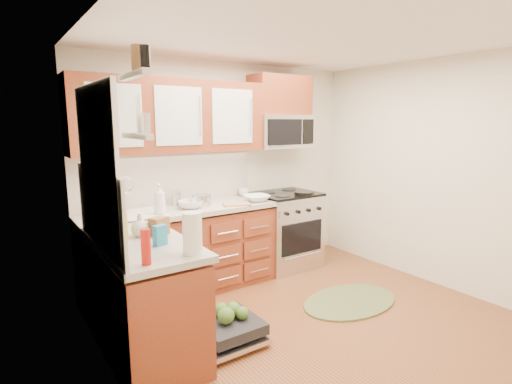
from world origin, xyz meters
TOP-DOWN VIEW (x-y plane):
  - floor at (0.00, 0.00)m, footprint 3.50×3.50m
  - ceiling at (0.00, 0.00)m, footprint 3.50×3.50m
  - wall_back at (0.00, 1.75)m, footprint 3.50×0.04m
  - wall_left at (-1.75, 0.00)m, footprint 0.04×3.50m
  - wall_right at (1.75, 0.00)m, footprint 0.04×3.50m
  - base_cabinet_back at (-0.73, 1.45)m, footprint 2.05×0.60m
  - base_cabinet_left at (-1.45, 0.52)m, footprint 0.60×1.25m
  - countertop_back at (-0.72, 1.44)m, footprint 2.07×0.64m
  - countertop_left at (-1.44, 0.53)m, footprint 0.64×1.27m
  - backsplash_back at (-0.73, 1.74)m, footprint 2.05×0.02m
  - backsplash_left at (-1.74, 0.52)m, footprint 0.02×1.25m
  - upper_cabinets at (-0.73, 1.57)m, footprint 2.05×0.35m
  - cabinet_over_mw at (0.68, 1.57)m, footprint 0.76×0.35m
  - range at (0.68, 1.43)m, footprint 0.76×0.64m
  - microwave at (0.68, 1.55)m, footprint 0.76×0.38m
  - sink at (-1.25, 1.42)m, footprint 0.62×0.50m
  - dishwasher at (-0.86, 0.30)m, footprint 0.70×0.60m
  - window at (-1.74, 0.50)m, footprint 0.03×1.05m
  - window_blind at (-1.71, 0.50)m, footprint 0.02×0.96m
  - shelf_upper at (-1.72, -0.35)m, footprint 0.04×0.40m
  - shelf_lower at (-1.72, -0.35)m, footprint 0.04×0.40m
  - rug at (0.57, 0.23)m, footprint 1.19×0.87m
  - skillet at (0.76, 1.18)m, footprint 0.29×0.29m
  - stock_pot at (-0.49, 1.41)m, footprint 0.26×0.26m
  - cutting_board at (-0.15, 1.24)m, footprint 0.33×0.27m
  - canister at (-0.70, 1.59)m, footprint 0.12×0.12m
  - paper_towel_roll at (-1.25, 0.03)m, footprint 0.17×0.17m
  - mustard_bottle at (-1.55, 0.62)m, footprint 0.08×0.08m
  - red_bottle at (-1.59, 0.00)m, footprint 0.07×0.07m
  - wooden_box at (-1.27, 0.61)m, footprint 0.17×0.15m
  - blue_carton at (-1.36, 0.34)m, footprint 0.10×0.08m
  - bowl_a at (0.15, 1.30)m, footprint 0.34×0.34m
  - bowl_b at (-0.64, 1.37)m, footprint 0.32×0.32m
  - cup at (0.20, 1.65)m, footprint 0.17×0.17m
  - soap_bottle_a at (-1.00, 1.30)m, footprint 0.14×0.14m
  - soap_bottle_b at (-1.62, 0.68)m, footprint 0.11×0.11m
  - soap_bottle_c at (-1.41, 0.65)m, footprint 0.18×0.18m

SIDE VIEW (x-z plane):
  - floor at x=0.00m, z-range 0.00..0.00m
  - rug at x=0.57m, z-range 0.00..0.02m
  - dishwasher at x=-0.86m, z-range 0.00..0.20m
  - base_cabinet_back at x=-0.73m, z-range 0.00..0.85m
  - base_cabinet_left at x=-1.45m, z-range 0.00..0.85m
  - range at x=0.68m, z-range 0.00..0.95m
  - sink at x=-1.25m, z-range 0.67..0.93m
  - countertop_back at x=-0.72m, z-range 0.88..0.93m
  - countertop_left at x=-1.44m, z-range 0.88..0.93m
  - cutting_board at x=-0.15m, z-range 0.93..0.95m
  - bowl_a at x=0.15m, z-range 0.93..1.00m
  - bowl_b at x=-0.64m, z-range 0.93..1.01m
  - skillet at x=0.76m, z-range 0.95..0.99m
  - cup at x=0.20m, z-range 0.93..1.03m
  - stock_pot at x=-0.49m, z-range 0.93..1.05m
  - wooden_box at x=-1.27m, z-range 0.93..1.07m
  - blue_carton at x=-1.36m, z-range 0.93..1.08m
  - canister at x=-0.70m, z-range 0.93..1.08m
  - soap_bottle_c at x=-1.41m, z-range 0.93..1.11m
  - soap_bottle_b at x=-1.62m, z-range 0.93..1.13m
  - mustard_bottle at x=-1.55m, z-range 0.92..1.15m
  - red_bottle at x=-1.59m, z-range 0.93..1.16m
  - paper_towel_roll at x=-1.25m, z-range 0.93..1.22m
  - soap_bottle_a at x=-1.00m, z-range 0.93..1.23m
  - backsplash_back at x=-0.73m, z-range 0.93..1.49m
  - backsplash_left at x=-1.74m, z-range 0.93..1.49m
  - wall_back at x=0.00m, z-range 0.00..2.50m
  - wall_left at x=-1.75m, z-range 0.00..2.50m
  - wall_right at x=1.75m, z-range 0.00..2.50m
  - window at x=-1.74m, z-range 1.02..2.08m
  - microwave at x=0.68m, z-range 1.50..1.90m
  - shelf_lower at x=-1.72m, z-range 1.74..1.76m
  - upper_cabinets at x=-0.73m, z-range 1.50..2.25m
  - window_blind at x=-1.71m, z-range 1.68..2.08m
  - shelf_upper at x=-1.72m, z-range 2.03..2.06m
  - cabinet_over_mw at x=0.68m, z-range 1.90..2.37m
  - ceiling at x=0.00m, z-range 2.50..2.50m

